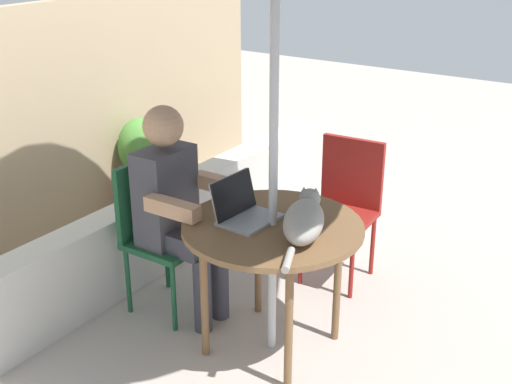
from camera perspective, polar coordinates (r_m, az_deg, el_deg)
ground_plane at (r=3.70m, az=1.33°, el=-12.94°), size 14.00×14.00×0.00m
fence_back at (r=4.56m, az=-19.76°, el=4.29°), size 4.95×0.08×1.64m
planter_wall_low at (r=4.16m, az=-11.58°, el=-4.91°), size 4.46×0.20×0.52m
patio_table at (r=3.36m, az=1.43°, el=-3.82°), size 0.91×0.91×0.72m
chair_occupied at (r=3.85m, az=-8.52°, el=-2.73°), size 0.40×0.40×0.89m
chair_empty at (r=4.18m, az=7.60°, el=-0.59°), size 0.42×0.42×0.89m
person_seated at (r=3.68m, az=-6.84°, el=-0.91°), size 0.48×0.48×1.23m
laptop at (r=3.37m, az=-1.24°, el=-1.30°), size 0.32×0.27×0.21m
cat at (r=3.19m, az=4.13°, el=-2.37°), size 0.63×0.33×0.17m
potted_plant_by_chair at (r=5.10m, az=-9.62°, el=2.53°), size 0.35×0.35×0.77m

